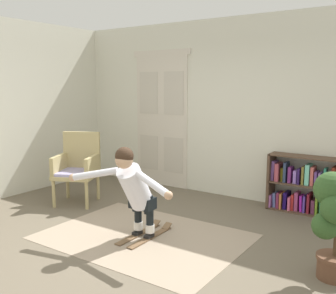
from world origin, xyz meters
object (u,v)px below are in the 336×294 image
at_px(person_skier, 134,186).
at_px(potted_plant, 332,219).
at_px(bookshelf, 326,191).
at_px(skis_pair, 146,234).
at_px(wicker_chair, 78,166).

bearing_deg(person_skier, potted_plant, 9.62).
height_order(bookshelf, skis_pair, bookshelf).
bearing_deg(wicker_chair, person_skier, -23.17).
xyz_separation_m(bookshelf, skis_pair, (-1.65, -2.01, -0.35)).
distance_m(potted_plant, person_skier, 2.14).
distance_m(skis_pair, person_skier, 0.70).
relative_size(potted_plant, person_skier, 0.71).
height_order(wicker_chair, skis_pair, wicker_chair).
bearing_deg(person_skier, skis_pair, 90.64).
xyz_separation_m(bookshelf, person_skier, (-1.64, -2.23, 0.31)).
bearing_deg(bookshelf, wicker_chair, -156.36).
xyz_separation_m(potted_plant, skis_pair, (-2.11, -0.14, -0.57)).
relative_size(wicker_chair, potted_plant, 1.06).
bearing_deg(wicker_chair, skis_pair, -16.87).
height_order(skis_pair, person_skier, person_skier).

